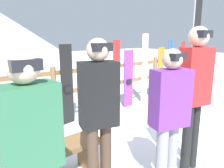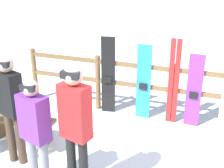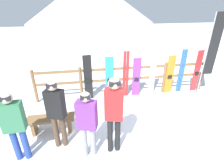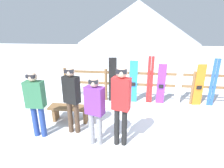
{
  "view_description": "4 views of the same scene",
  "coord_description": "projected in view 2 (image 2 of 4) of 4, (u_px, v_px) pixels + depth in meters",
  "views": [
    {
      "loc": [
        -3.17,
        -1.91,
        1.69
      ],
      "look_at": [
        -0.64,
        1.12,
        0.82
      ],
      "focal_mm": 35.0,
      "sensor_mm": 36.0,
      "label": 1
    },
    {
      "loc": [
        0.74,
        -3.53,
        2.93
      ],
      "look_at": [
        -0.88,
        1.03,
        0.93
      ],
      "focal_mm": 50.0,
      "sensor_mm": 36.0,
      "label": 2
    },
    {
      "loc": [
        -1.28,
        -3.47,
        3.12
      ],
      "look_at": [
        -0.54,
        1.08,
        0.84
      ],
      "focal_mm": 28.0,
      "sensor_mm": 36.0,
      "label": 3
    },
    {
      "loc": [
        -0.56,
        -3.91,
        2.56
      ],
      "look_at": [
        -1.14,
        0.94,
        0.91
      ],
      "focal_mm": 28.0,
      "sensor_mm": 36.0,
      "label": 4
    }
  ],
  "objects": [
    {
      "name": "person_red",
      "position": [
        75.0,
        122.0,
        3.73
      ],
      "size": [
        0.41,
        0.29,
        1.81
      ],
      "color": "black",
      "rests_on": "ground"
    },
    {
      "name": "snowboard_purple",
      "position": [
        194.0,
        91.0,
        5.57
      ],
      "size": [
        0.27,
        0.06,
        1.37
      ],
      "color": "purple",
      "rests_on": "ground"
    },
    {
      "name": "bench",
      "position": [
        21.0,
        124.0,
        5.23
      ],
      "size": [
        1.17,
        0.36,
        0.44
      ],
      "color": "brown",
      "rests_on": "ground"
    },
    {
      "name": "person_purple",
      "position": [
        35.0,
        128.0,
        3.93
      ],
      "size": [
        0.44,
        0.33,
        1.57
      ],
      "color": "gray",
      "rests_on": "ground"
    },
    {
      "name": "person_black",
      "position": [
        11.0,
        103.0,
        4.43
      ],
      "size": [
        0.42,
        0.32,
        1.68
      ],
      "color": "#4C3828",
      "rests_on": "ground"
    },
    {
      "name": "fence",
      "position": [
        171.0,
        87.0,
        5.75
      ],
      "size": [
        5.96,
        0.1,
        1.14
      ],
      "color": "brown",
      "rests_on": "ground"
    },
    {
      "name": "snowboard_blue",
      "position": [
        144.0,
        83.0,
        5.84
      ],
      "size": [
        0.27,
        0.06,
        1.46
      ],
      "color": "#288CE0",
      "rests_on": "ground"
    },
    {
      "name": "ski_pair_red",
      "position": [
        174.0,
        82.0,
        5.64
      ],
      "size": [
        0.19,
        0.02,
        1.62
      ],
      "color": "red",
      "rests_on": "ground"
    },
    {
      "name": "snowboard_black_stripe",
      "position": [
        108.0,
        76.0,
        6.04
      ],
      "size": [
        0.27,
        0.09,
        1.55
      ],
      "color": "black",
      "rests_on": "ground"
    }
  ]
}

